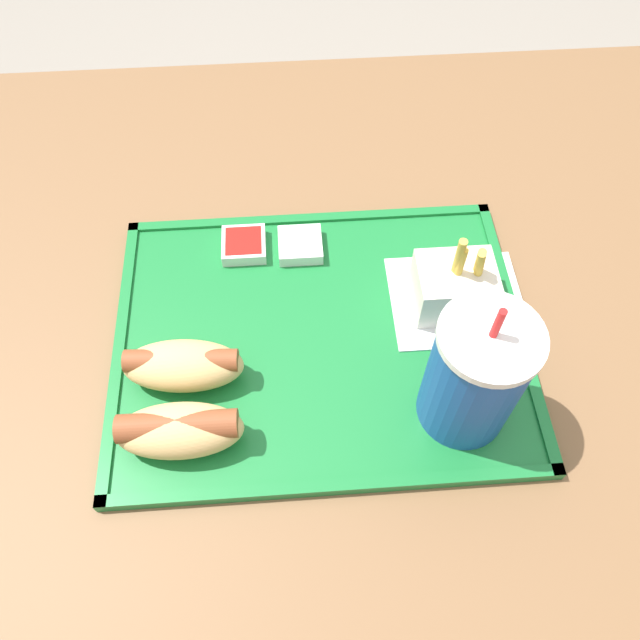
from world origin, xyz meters
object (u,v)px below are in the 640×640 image
Objects in this scene: soda_cup at (475,376)px; fries_carton at (454,286)px; hot_dog_near at (183,365)px; sauce_cup_mayo at (300,245)px; hot_dog_far at (179,430)px; sauce_cup_ketchup at (244,244)px.

soda_cup is 0.14m from fries_carton.
hot_dog_near is at bearing 14.30° from fries_carton.
fries_carton is at bearing -165.70° from hot_dog_near.
sauce_cup_mayo is (0.15, -0.22, -0.06)m from soda_cup.
hot_dog_far is 1.12× the size of fries_carton.
hot_dog_far is 0.98× the size of hot_dog_near.
hot_dog_far is (0.28, 0.01, -0.05)m from soda_cup.
hot_dog_near reaches higher than sauce_cup_mayo.
hot_dog_far reaches higher than sauce_cup_mayo.
hot_dog_near is 1.15× the size of fries_carton.
hot_dog_near is (-0.00, -0.07, -0.00)m from hot_dog_far.
hot_dog_near is 2.46× the size of sauce_cup_ketchup.
soda_cup is 0.32m from sauce_cup_ketchup.
hot_dog_far is at bearing 2.96° from soda_cup.
hot_dog_far is at bearing 90.00° from hot_dog_near.
fries_carton is (-0.29, -0.15, 0.00)m from hot_dog_far.
fries_carton is 2.14× the size of sauce_cup_mayo.
hot_dog_near reaches higher than sauce_cup_ketchup.
soda_cup is at bearing 168.59° from hot_dog_near.
soda_cup is at bearing 84.13° from fries_carton.
soda_cup is 1.45× the size of hot_dog_far.
soda_cup is at bearing 134.02° from sauce_cup_ketchup.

